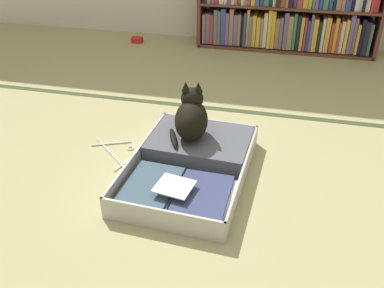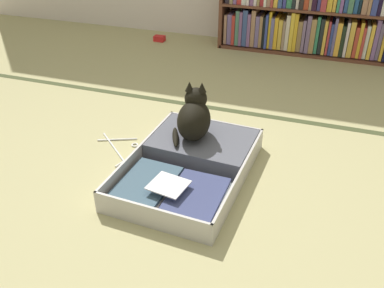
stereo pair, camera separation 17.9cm
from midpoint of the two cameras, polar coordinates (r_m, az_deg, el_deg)
name	(u,v)px [view 2 (the right image)]	position (r m, az deg, el deg)	size (l,w,h in m)	color
ground_plane	(191,198)	(2.02, 2.46, -7.44)	(10.00, 10.00, 0.00)	tan
tatami_border	(237,112)	(2.79, 8.03, 4.34)	(4.80, 0.05, 0.00)	#3F4628
bookshelf	(311,10)	(3.86, 17.18, 16.90)	(1.54, 0.28, 0.77)	brown
open_suitcase	(193,162)	(2.18, 2.47, -2.56)	(0.61, 0.86, 0.12)	#BAB5B1
black_cat	(194,117)	(2.22, 2.61, 3.58)	(0.24, 0.30, 0.30)	black
clothes_hanger	(122,148)	(2.39, -7.34, -0.65)	(0.32, 0.30, 0.01)	silver
small_red_pouch	(159,38)	(4.10, -3.15, 14.09)	(0.10, 0.07, 0.05)	red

